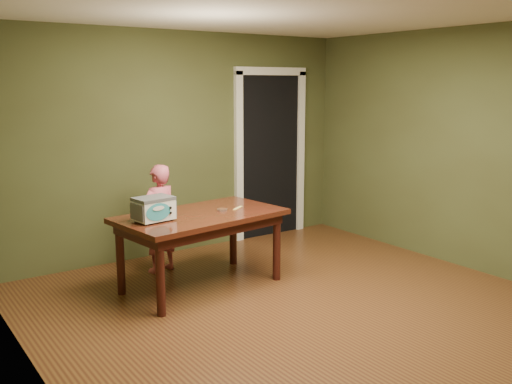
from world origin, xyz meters
TOP-DOWN VIEW (x-y plane):
  - floor at (0.00, 0.00)m, footprint 5.00×5.00m
  - room_shell at (0.00, 0.00)m, footprint 4.52×5.02m
  - doorway at (1.30, 2.78)m, footprint 1.10×0.66m
  - dining_table at (-0.45, 1.25)m, footprint 1.70×1.09m
  - toy_oven at (-0.95, 1.23)m, footprint 0.39×0.29m
  - baking_pan at (-0.21, 1.23)m, footprint 0.10×0.10m
  - spatula at (-0.02, 1.24)m, footprint 0.16×0.12m
  - child at (-0.57, 1.93)m, footprint 0.47×0.35m

SIDE VIEW (x-z plane):
  - floor at x=0.00m, z-range 0.00..0.00m
  - child at x=-0.57m, z-range 0.00..1.16m
  - dining_table at x=-0.45m, z-range 0.28..1.03m
  - spatula at x=-0.02m, z-range 0.75..0.76m
  - baking_pan at x=-0.21m, z-range 0.75..0.77m
  - toy_oven at x=-0.95m, z-range 0.76..0.99m
  - doorway at x=1.30m, z-range -0.07..2.18m
  - room_shell at x=0.00m, z-range 0.40..3.01m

